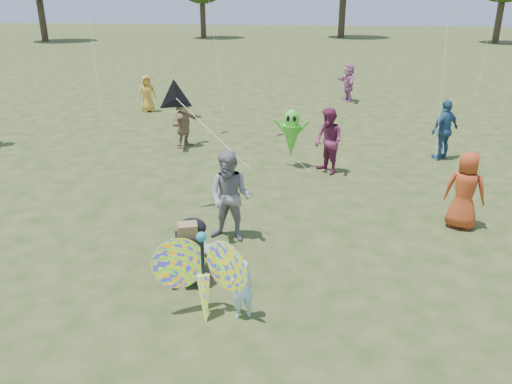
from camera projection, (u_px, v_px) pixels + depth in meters
The scene contains 14 objects.
ground at pixel (255, 279), 9.01m from camera, with size 160.00×160.00×0.00m, color #51592B.
child_girl at pixel (242, 289), 7.78m from camera, with size 0.37×0.25×1.03m, color #AAE0F1.
adult_man at pixel (230, 197), 10.14m from camera, with size 0.93×0.72×1.91m, color gray.
grey_bag at pixel (206, 249), 9.92m from camera, with size 0.50×0.41×0.16m, color gray.
crowd_a at pixel (465, 191), 10.73m from camera, with size 0.84×0.55×1.72m, color #A93E1B.
crowd_c at pixel (445, 130), 15.29m from camera, with size 1.08×0.45×1.85m, color #2F5B81.
crowd_d at pixel (184, 122), 16.56m from camera, with size 1.56×0.50×1.68m, color #93795A.
crowd_e at pixel (328, 141), 14.05m from camera, with size 0.91×0.71×1.87m, color #76274B.
crowd_g at pixel (147, 94), 21.62m from camera, with size 0.77×0.50×1.57m, color gold.
crowd_j at pixel (348, 83), 23.77m from camera, with size 1.63×0.52×1.76m, color #B46696.
jogging_stroller at pixel (190, 246), 8.90m from camera, with size 0.72×1.13×1.09m.
butterfly_kite at pixel (203, 276), 7.75m from camera, with size 1.74×0.75×1.66m.
delta_kite_rig at pixel (176, 98), 11.00m from camera, with size 2.33×1.63×1.54m.
alien_kite at pixel (291, 135), 14.53m from camera, with size 1.12×0.69×1.74m.
Camera 1 is at (1.18, -7.70, 4.79)m, focal length 35.00 mm.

